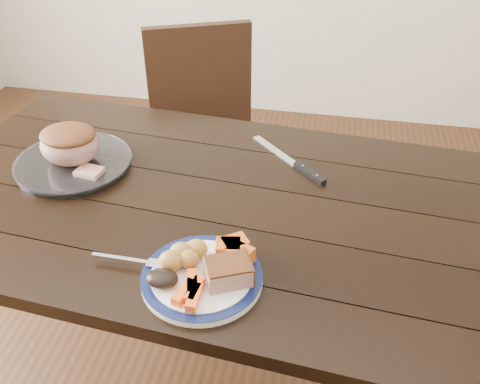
% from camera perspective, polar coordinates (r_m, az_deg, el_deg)
% --- Properties ---
extents(ground, '(4.00, 4.00, 0.00)m').
position_cam_1_polar(ground, '(1.96, -2.30, -18.65)').
color(ground, '#472B16').
rests_on(ground, ground).
extents(dining_table, '(1.67, 1.04, 0.75)m').
position_cam_1_polar(dining_table, '(1.48, -2.90, -3.70)').
color(dining_table, black).
rests_on(dining_table, ground).
extents(chair_far, '(0.56, 0.56, 0.93)m').
position_cam_1_polar(chair_far, '(2.18, -3.68, 6.30)').
color(chair_far, black).
rests_on(chair_far, ground).
extents(dinner_plate, '(0.27, 0.27, 0.02)m').
position_cam_1_polar(dinner_plate, '(1.19, -4.08, -9.14)').
color(dinner_plate, white).
rests_on(dinner_plate, dining_table).
extents(plate_rim, '(0.27, 0.27, 0.02)m').
position_cam_1_polar(plate_rim, '(1.19, -4.10, -8.85)').
color(plate_rim, '#0C153F').
rests_on(plate_rim, dinner_plate).
extents(serving_platter, '(0.32, 0.32, 0.02)m').
position_cam_1_polar(serving_platter, '(1.62, -17.30, 2.87)').
color(serving_platter, white).
rests_on(serving_platter, dining_table).
extents(pork_slice, '(0.12, 0.11, 0.04)m').
position_cam_1_polar(pork_slice, '(1.15, -1.31, -8.55)').
color(pork_slice, tan).
rests_on(pork_slice, dinner_plate).
extents(roasted_potatoes, '(0.10, 0.10, 0.05)m').
position_cam_1_polar(roasted_potatoes, '(1.20, -6.04, -6.70)').
color(roasted_potatoes, gold).
rests_on(roasted_potatoes, dinner_plate).
extents(carrot_batons, '(0.06, 0.11, 0.02)m').
position_cam_1_polar(carrot_batons, '(1.14, -5.22, -10.45)').
color(carrot_batons, '#FF5D15').
rests_on(carrot_batons, dinner_plate).
extents(pumpkin_wedges, '(0.10, 0.09, 0.04)m').
position_cam_1_polar(pumpkin_wedges, '(1.21, -0.61, -6.21)').
color(pumpkin_wedges, orange).
rests_on(pumpkin_wedges, dinner_plate).
extents(dark_mushroom, '(0.07, 0.05, 0.03)m').
position_cam_1_polar(dark_mushroom, '(1.16, -8.30, -9.11)').
color(dark_mushroom, black).
rests_on(dark_mushroom, dinner_plate).
extents(fork, '(0.18, 0.03, 0.00)m').
position_cam_1_polar(fork, '(1.23, -11.13, -7.23)').
color(fork, silver).
rests_on(fork, dinner_plate).
extents(roast_joint, '(0.17, 0.15, 0.11)m').
position_cam_1_polar(roast_joint, '(1.59, -17.69, 4.77)').
color(roast_joint, '#A87266').
rests_on(roast_joint, serving_platter).
extents(cut_slice, '(0.08, 0.07, 0.02)m').
position_cam_1_polar(cut_slice, '(1.54, -15.77, 2.04)').
color(cut_slice, tan).
rests_on(cut_slice, serving_platter).
extents(carving_knife, '(0.24, 0.24, 0.01)m').
position_cam_1_polar(carving_knife, '(1.55, 6.49, 2.68)').
color(carving_knife, silver).
rests_on(carving_knife, dining_table).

